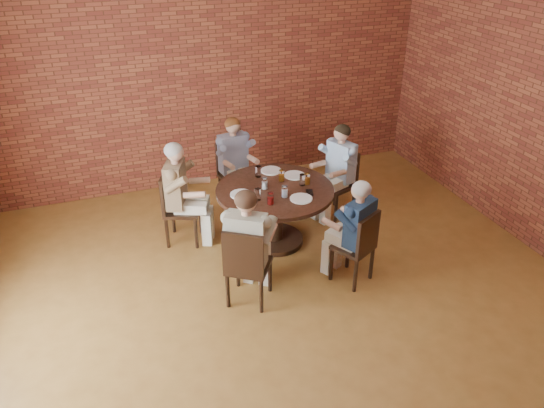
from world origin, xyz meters
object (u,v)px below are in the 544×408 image
object	(u,v)px
diner_b	(235,164)
chair_e	(359,245)
diner_d	(248,247)
dining_table	(275,205)
chair_b	(233,171)
diner_a	(338,172)
smartphone	(310,193)
chair_d	(246,264)
chair_a	(341,180)
diner_e	(354,232)
chair_c	(176,205)
diner_c	(181,194)

from	to	relation	value
diner_b	chair_e	xyz separation A→B (m)	(0.75, -2.15, -0.15)
diner_d	dining_table	bearing A→B (deg)	-90.00
diner_d	chair_b	bearing A→B (deg)	-68.14
diner_a	chair_b	world-z (taller)	diner_a
diner_d	smartphone	size ratio (longest dim) A/B	8.48
chair_d	diner_d	distance (m)	0.18
diner_b	diner_d	world-z (taller)	diner_d
chair_a	chair_e	distance (m)	1.56
diner_a	chair_b	bearing A→B (deg)	-143.01
diner_e	smartphone	xyz separation A→B (m)	(-0.20, 0.77, 0.14)
diner_d	chair_e	xyz separation A→B (m)	(1.21, -0.12, -0.18)
chair_b	chair_c	xyz separation A→B (m)	(-0.93, -0.69, 0.01)
chair_c	diner_d	distance (m)	1.50
diner_c	chair_e	size ratio (longest dim) A/B	1.48
diner_e	diner_a	bearing A→B (deg)	-137.17
chair_b	chair_c	size ratio (longest dim) A/B	0.98
chair_e	diner_a	bearing A→B (deg)	-135.17
diner_d	smartphone	bearing A→B (deg)	-110.27
chair_a	diner_b	xyz separation A→B (m)	(-1.27, 0.68, 0.14)
diner_e	diner_b	bearing A→B (deg)	-99.15
diner_c	diner_d	distance (m)	1.44
smartphone	diner_e	bearing A→B (deg)	-56.24
chair_b	diner_d	xyz separation A→B (m)	(-0.45, -2.10, 0.17)
diner_b	smartphone	size ratio (longest dim) A/B	8.15
chair_d	diner_e	size ratio (longest dim) A/B	0.75
diner_c	chair_e	xyz separation A→B (m)	(1.62, -1.50, -0.17)
diner_b	chair_c	bearing A→B (deg)	-156.16
diner_a	chair_b	distance (m)	1.44
smartphone	diner_b	bearing A→B (deg)	130.99
chair_b	chair_e	distance (m)	2.35
diner_b	chair_d	world-z (taller)	diner_b
chair_a	diner_d	bearing A→B (deg)	-72.18
diner_e	dining_table	bearing A→B (deg)	-90.00
chair_c	diner_c	world-z (taller)	diner_c
chair_b	chair_e	size ratio (longest dim) A/B	1.02
chair_d	chair_a	bearing A→B (deg)	-107.41
chair_a	chair_b	bearing A→B (deg)	-140.63
diner_c	chair_e	world-z (taller)	diner_c
diner_c	diner_d	world-z (taller)	diner_d
chair_b	chair_c	world-z (taller)	chair_c
diner_b	chair_a	bearing A→B (deg)	-37.45
diner_e	chair_e	bearing A→B (deg)	90.00
diner_e	chair_c	bearing A→B (deg)	-69.54
chair_b	diner_b	distance (m)	0.16
diner_b	dining_table	bearing A→B (deg)	-90.00
chair_d	diner_a	bearing A→B (deg)	-106.77
chair_d	dining_table	bearing A→B (deg)	-90.00
dining_table	chair_b	xyz separation A→B (m)	(-0.19, 1.15, -0.04)
chair_a	dining_table	bearing A→B (deg)	-90.00
diner_a	chair_d	world-z (taller)	diner_a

